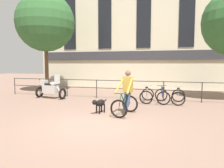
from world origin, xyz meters
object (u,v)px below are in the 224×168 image
parked_motorcycle (50,89)px  parked_bicycle_mid_left (162,96)px  cyclist_with_bike (126,95)px  parked_bicycle_near_lamp (147,95)px  parked_bicycle_mid_right (178,97)px  dog (99,103)px

parked_motorcycle → parked_bicycle_mid_left: bearing=-79.6°
cyclist_with_bike → parked_bicycle_near_lamp: size_ratio=1.49×
cyclist_with_bike → parked_bicycle_mid_right: cyclist_with_bike is taller
dog → parked_bicycle_mid_left: size_ratio=0.70×
parked_bicycle_mid_left → parked_bicycle_mid_right: same height
dog → parked_bicycle_mid_left: (2.26, 3.02, -0.04)m
dog → parked_bicycle_mid_right: parked_bicycle_mid_right is taller
cyclist_with_bike → parked_bicycle_mid_right: 3.50m
cyclist_with_bike → parked_bicycle_mid_left: 3.14m
parked_motorcycle → parked_bicycle_near_lamp: 5.41m
cyclist_with_bike → parked_bicycle_mid_right: size_ratio=1.51×
dog → parked_bicycle_near_lamp: (1.50, 3.02, -0.04)m
parked_bicycle_mid_left → parked_motorcycle: bearing=-7.1°
parked_bicycle_mid_left → parked_bicycle_near_lamp: bearing=-9.6°
parked_bicycle_near_lamp → parked_bicycle_mid_left: same height
dog → parked_bicycle_mid_right: bearing=65.4°
cyclist_with_bike → dog: 1.12m
parked_bicycle_mid_right → dog: bearing=46.1°
parked_motorcycle → parked_bicycle_mid_right: parked_motorcycle is taller
parked_bicycle_mid_left → dog: bearing=43.6°
cyclist_with_bike → parked_bicycle_mid_left: cyclist_with_bike is taller
parked_bicycle_mid_left → cyclist_with_bike: bearing=57.6°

